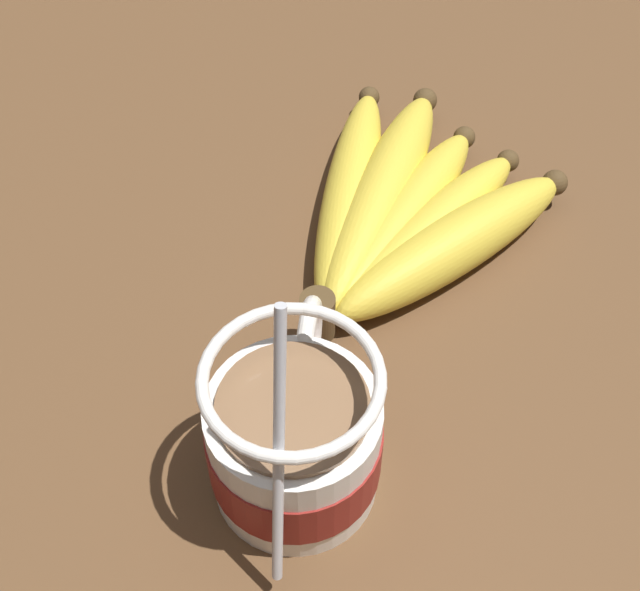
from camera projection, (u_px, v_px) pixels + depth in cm
name	position (u px, v px, depth cm)	size (l,w,h in cm)	color
table	(302.00, 458.00, 48.98)	(116.55, 116.55, 3.47)	brown
coffee_mug	(293.00, 439.00, 43.35)	(13.86, 8.63, 16.46)	white
banana_bunch	(403.00, 215.00, 55.82)	(22.61, 16.36, 4.22)	#4C381E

